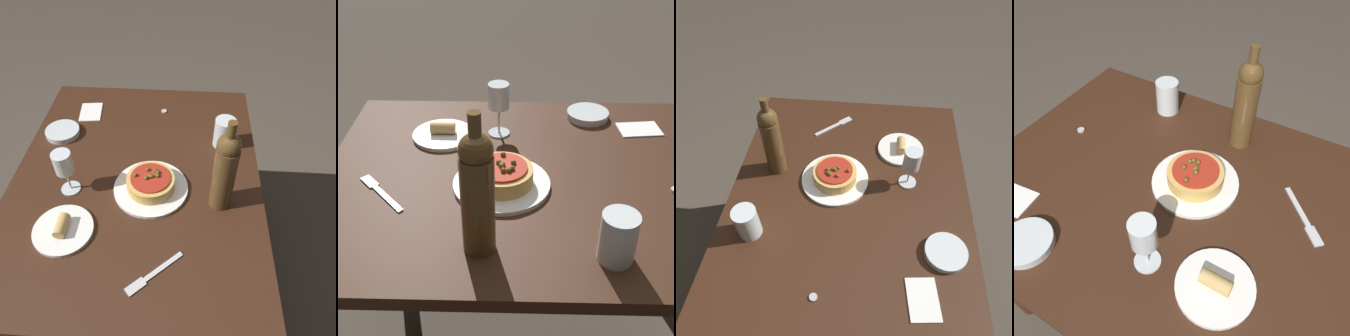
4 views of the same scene
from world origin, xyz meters
The scene contains 11 objects.
ground_plane centered at (0.00, 0.00, 0.00)m, with size 14.00×14.00×0.00m, color #4C4238.
dining_table centered at (0.00, 0.00, 0.63)m, with size 1.10×0.87×0.73m.
dinner_plate centered at (-0.07, -0.06, 0.74)m, with size 0.25×0.25×0.01m.
pizza centered at (-0.07, -0.06, 0.77)m, with size 0.16×0.16×0.06m.
wine_glass centered at (-0.08, 0.21, 0.85)m, with size 0.07×0.07×0.16m.
wine_bottle centered at (-0.11, -0.29, 0.89)m, with size 0.07×0.07×0.33m.
water_cup centered at (0.18, -0.31, 0.79)m, with size 0.08×0.08×0.12m.
side_bowl centered at (0.20, 0.33, 0.75)m, with size 0.13×0.13×0.02m.
fork centered at (-0.38, -0.09, 0.74)m, with size 0.14×0.15×0.00m.
side_plate centered at (-0.25, 0.19, 0.75)m, with size 0.18×0.18×0.05m.
bottle_cap centered at (0.38, -0.07, 0.74)m, with size 0.02×0.02×0.01m.
Camera 4 is at (-0.34, 0.49, 1.47)m, focal length 35.00 mm.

